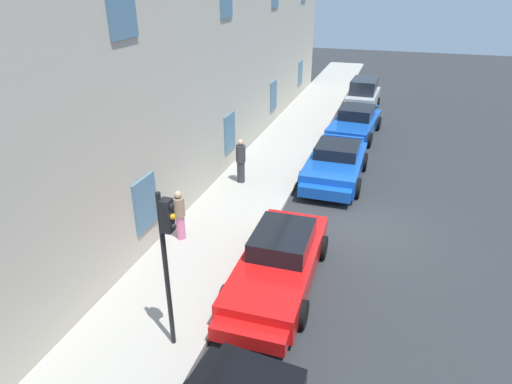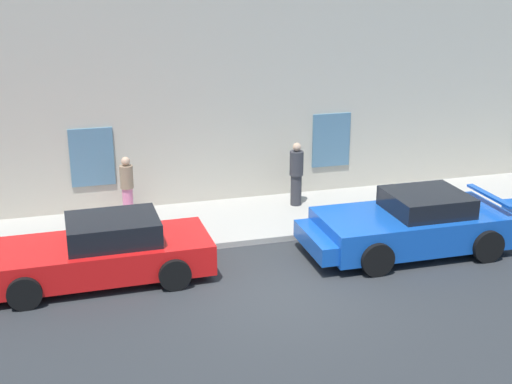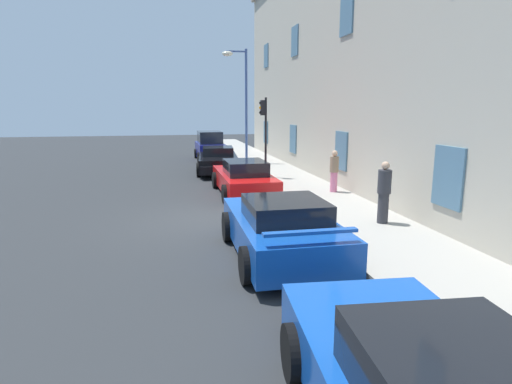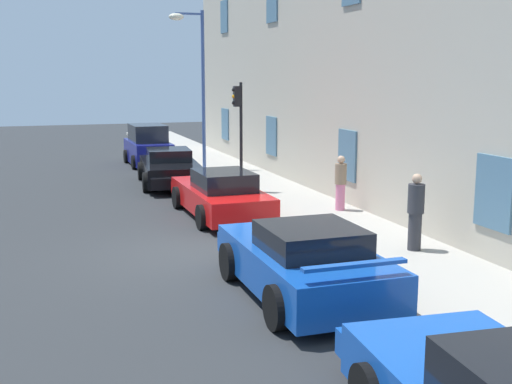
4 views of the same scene
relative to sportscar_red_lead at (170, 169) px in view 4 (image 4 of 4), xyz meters
name	(u,v)px [view 4 (image 4 of 4)]	position (x,y,z in m)	size (l,w,h in m)	color
ground_plane	(189,252)	(8.98, -1.39, -0.58)	(80.00, 80.00, 0.00)	#2B2D30
sidewalk	(352,235)	(8.98, 2.71, -0.51)	(60.00, 3.02, 0.14)	#A8A399
building_facade	(488,6)	(8.98, 6.31, 5.04)	(40.71, 4.70, 11.21)	#BCB29E
sportscar_red_lead	(170,169)	(0.00, 0.00, 0.00)	(4.93, 2.45, 1.28)	black
sportscar_yellow_flank	(219,195)	(5.39, 0.32, 0.00)	(5.08, 2.09, 1.33)	red
sportscar_white_middle	(300,260)	(12.37, -0.09, 0.04)	(4.67, 2.27, 1.37)	#144CB2
hatchback_parked	(148,147)	(-5.58, 0.13, 0.23)	(3.66, 1.85, 1.80)	navy
traffic_light	(239,117)	(2.63, 1.79, 2.00)	(0.22, 0.36, 3.57)	black
street_lamp	(193,62)	(-2.87, 1.60, 3.87)	(0.44, 1.42, 6.33)	#3F5999
pedestrian_admiring	(341,182)	(6.50, 3.60, 0.36)	(0.36, 0.36, 1.57)	pink
pedestrian_strolling	(416,211)	(10.89, 3.25, 0.43)	(0.45, 0.45, 1.70)	#333338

